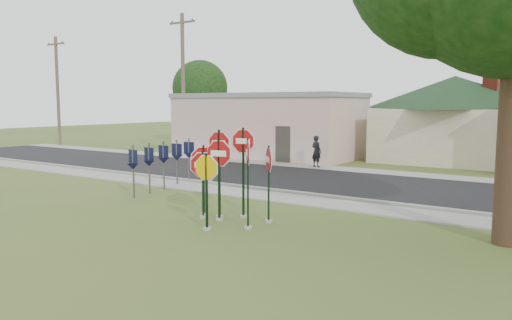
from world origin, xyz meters
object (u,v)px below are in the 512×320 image
Objects in this scene: stop_sign_left at (203,176)px; pedestrian at (316,151)px; stop_sign_center at (219,167)px; stop_sign_yellow at (207,182)px; utility_pole_near at (183,82)px.

pedestrian is at bearing 101.64° from stop_sign_left.
pedestrian is (-3.23, 12.67, -0.70)m from stop_sign_center.
stop_sign_left is at bearing 134.00° from stop_sign_yellow.
stop_sign_yellow is 20.95m from utility_pole_near.
pedestrian is (10.66, -1.07, -4.04)m from utility_pole_near.
utility_pole_near is at bearing 10.10° from pedestrian.
stop_sign_left is at bearing 117.46° from pedestrian.
pedestrian is at bearing -5.72° from utility_pole_near.
stop_sign_center is 1.15× the size of stop_sign_yellow.
stop_sign_center is 19.82m from utility_pole_near.
stop_sign_center is 13.09m from pedestrian.
stop_sign_yellow is at bearing -68.67° from stop_sign_center.
stop_sign_center is at bearing 111.33° from stop_sign_yellow.
pedestrian is at bearing 104.89° from stop_sign_yellow.
stop_sign_yellow reaches higher than pedestrian.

